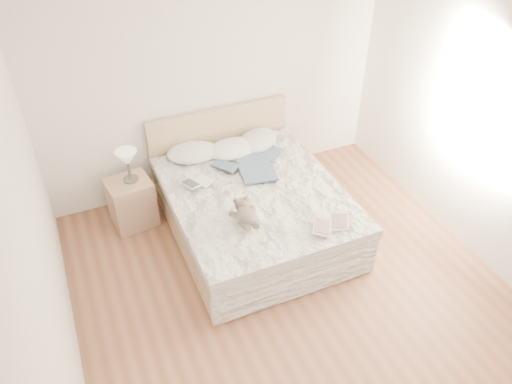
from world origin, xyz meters
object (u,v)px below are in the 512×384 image
photo_book (197,183)px  table_lamp (127,160)px  teddy_bear (246,221)px  childrens_book (331,225)px  nightstand (132,202)px  bed (252,207)px

photo_book → table_lamp: bearing=118.8°
photo_book → teddy_bear: 0.82m
photo_book → childrens_book: bearing=-76.5°
nightstand → teddy_bear: (0.88, -1.18, 0.37)m
childrens_book → bed: bearing=146.4°
table_lamp → teddy_bear: (0.84, -1.21, -0.17)m
nightstand → photo_book: size_ratio=1.91×
nightstand → teddy_bear: bearing=-53.4°
table_lamp → teddy_bear: table_lamp is taller
photo_book → teddy_bear: bearing=-100.4°
childrens_book → teddy_bear: 0.79m
bed → teddy_bear: size_ratio=6.51×
bed → nightstand: 1.33m
nightstand → table_lamp: 0.54m
nightstand → table_lamp: size_ratio=1.54×
nightstand → photo_book: photo_book is taller
nightstand → childrens_book: childrens_book is taller
table_lamp → childrens_book: bearing=-44.9°
bed → nightstand: (-1.17, 0.63, -0.03)m
nightstand → childrens_book: bearing=-43.7°
table_lamp → childrens_book: table_lamp is taller
nightstand → childrens_book: (1.59, -1.52, 0.35)m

